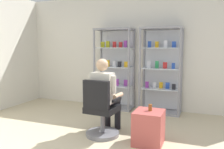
{
  "coord_description": "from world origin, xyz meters",
  "views": [
    {
      "loc": [
        1.42,
        -2.49,
        1.49
      ],
      "look_at": [
        -0.05,
        1.29,
        1.0
      ],
      "focal_mm": 37.74,
      "sensor_mm": 36.0,
      "label": 1
    }
  ],
  "objects_px": {
    "seated_shopkeeper": "(105,93)",
    "tea_glass": "(150,108)",
    "display_cabinet_right": "(161,70)",
    "storage_crate": "(149,128)",
    "office_chair": "(101,113)",
    "display_cabinet_left": "(115,68)"
  },
  "relations": [
    {
      "from": "seated_shopkeeper",
      "to": "storage_crate",
      "type": "height_order",
      "value": "seated_shopkeeper"
    },
    {
      "from": "office_chair",
      "to": "storage_crate",
      "type": "bearing_deg",
      "value": -0.3
    },
    {
      "from": "seated_shopkeeper",
      "to": "storage_crate",
      "type": "relative_size",
      "value": 2.5
    },
    {
      "from": "office_chair",
      "to": "seated_shopkeeper",
      "type": "distance_m",
      "value": 0.36
    },
    {
      "from": "display_cabinet_right",
      "to": "seated_shopkeeper",
      "type": "distance_m",
      "value": 1.8
    },
    {
      "from": "display_cabinet_left",
      "to": "display_cabinet_right",
      "type": "xyz_separation_m",
      "value": [
        1.1,
        0.0,
        -0.01
      ]
    },
    {
      "from": "display_cabinet_left",
      "to": "tea_glass",
      "type": "bearing_deg",
      "value": -55.37
    },
    {
      "from": "seated_shopkeeper",
      "to": "tea_glass",
      "type": "xyz_separation_m",
      "value": [
        0.8,
        -0.15,
        -0.14
      ]
    },
    {
      "from": "display_cabinet_right",
      "to": "office_chair",
      "type": "relative_size",
      "value": 1.98
    },
    {
      "from": "display_cabinet_left",
      "to": "office_chair",
      "type": "bearing_deg",
      "value": -76.47
    },
    {
      "from": "display_cabinet_right",
      "to": "seated_shopkeeper",
      "type": "height_order",
      "value": "display_cabinet_right"
    },
    {
      "from": "seated_shopkeeper",
      "to": "tea_glass",
      "type": "relative_size",
      "value": 12.7
    },
    {
      "from": "display_cabinet_right",
      "to": "storage_crate",
      "type": "distance_m",
      "value": 1.97
    },
    {
      "from": "seated_shopkeeper",
      "to": "tea_glass",
      "type": "bearing_deg",
      "value": -10.35
    },
    {
      "from": "display_cabinet_left",
      "to": "display_cabinet_right",
      "type": "height_order",
      "value": "same"
    },
    {
      "from": "storage_crate",
      "to": "tea_glass",
      "type": "bearing_deg",
      "value": 59.02
    },
    {
      "from": "display_cabinet_left",
      "to": "seated_shopkeeper",
      "type": "xyz_separation_m",
      "value": [
        0.45,
        -1.66,
        -0.26
      ]
    },
    {
      "from": "office_chair",
      "to": "display_cabinet_right",
      "type": "bearing_deg",
      "value": 70.12
    },
    {
      "from": "display_cabinet_right",
      "to": "tea_glass",
      "type": "bearing_deg",
      "value": -85.28
    },
    {
      "from": "display_cabinet_right",
      "to": "storage_crate",
      "type": "xyz_separation_m",
      "value": [
        0.14,
        -1.83,
        -0.7
      ]
    },
    {
      "from": "display_cabinet_right",
      "to": "seated_shopkeeper",
      "type": "xyz_separation_m",
      "value": [
        -0.65,
        -1.66,
        -0.25
      ]
    },
    {
      "from": "storage_crate",
      "to": "display_cabinet_left",
      "type": "bearing_deg",
      "value": 124.05
    }
  ]
}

